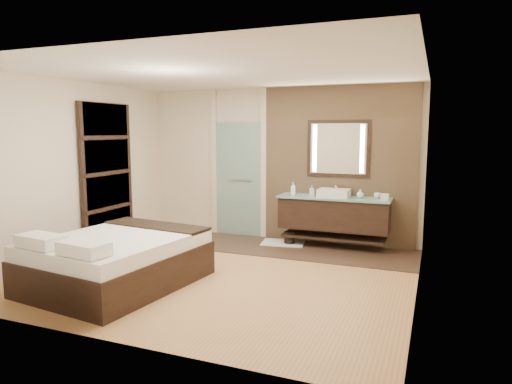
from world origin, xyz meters
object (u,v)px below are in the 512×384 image
at_px(vanity, 334,214).
at_px(bed, 117,260).
at_px(waste_bin, 289,238).
at_px(mirror_unit, 338,149).

relative_size(vanity, bed, 0.84).
xyz_separation_m(bed, waste_bin, (1.41, 2.78, -0.21)).
bearing_deg(vanity, waste_bin, -174.80).
bearing_deg(waste_bin, bed, -116.92).
distance_m(vanity, bed, 3.59).
bearing_deg(waste_bin, vanity, 5.20).
bearing_deg(vanity, bed, -127.15).
relative_size(vanity, waste_bin, 8.12).
bearing_deg(waste_bin, mirror_unit, 22.31).
height_order(vanity, bed, vanity).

